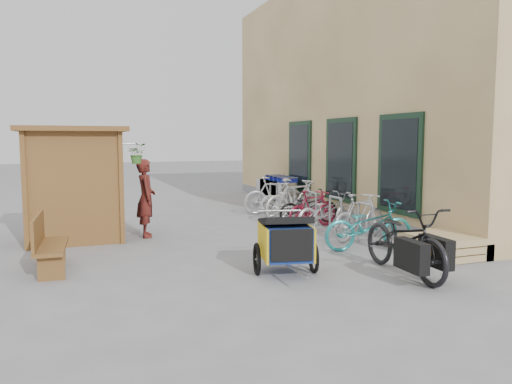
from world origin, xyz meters
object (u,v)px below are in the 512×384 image
object	(u,v)px
pallet_stack	(440,245)
shopping_carts	(276,188)
bike_1	(360,216)
bike_7	(274,195)
child_trailer	(286,239)
bench	(47,243)
cargo_bike	(406,241)
kiosk	(69,168)
bike_4	(309,207)
bike_2	(327,211)
bike_5	(296,200)
bike_6	(291,199)
bike_3	(313,209)
person_kiosk	(146,198)
bike_0	(369,226)

from	to	relation	value
pallet_stack	shopping_carts	world-z (taller)	shopping_carts
bike_1	bike_7	size ratio (longest dim) A/B	0.93
child_trailer	bench	bearing A→B (deg)	170.09
pallet_stack	cargo_bike	size ratio (longest dim) A/B	0.55
kiosk	bike_4	distance (m)	5.80
bike_2	bike_7	xyz separation A→B (m)	(-0.13, 2.85, 0.09)
bike_1	bike_5	size ratio (longest dim) A/B	0.90
bike_5	bike_7	distance (m)	1.29
bench	kiosk	bearing A→B (deg)	83.86
bench	bike_6	bearing A→B (deg)	35.85
bike_7	bike_1	bearing A→B (deg)	-169.22
kiosk	cargo_bike	world-z (taller)	kiosk
kiosk	bike_3	xyz separation A→B (m)	(5.48, -0.34, -1.09)
child_trailer	bike_5	world-z (taller)	bike_5
cargo_bike	bike_4	world-z (taller)	cargo_bike
person_kiosk	bike_0	size ratio (longest dim) A/B	0.94
bike_1	bike_2	bearing A→B (deg)	-13.05
bench	bike_6	size ratio (longest dim) A/B	0.83
bench	bike_4	distance (m)	6.65
bike_2	cargo_bike	bearing A→B (deg)	157.56
child_trailer	person_kiosk	bearing A→B (deg)	125.29
bike_2	bike_6	xyz separation A→B (m)	(0.14, 2.29, 0.02)
shopping_carts	bike_4	world-z (taller)	shopping_carts
cargo_bike	bike_2	bearing A→B (deg)	82.47
kiosk	child_trailer	size ratio (longest dim) A/B	1.45
child_trailer	person_kiosk	distance (m)	4.19
kiosk	bike_7	distance (m)	5.97
bike_6	bench	bearing A→B (deg)	129.48
bench	bike_2	world-z (taller)	bench
child_trailer	bike_0	bearing A→B (deg)	36.35
person_kiosk	bike_4	xyz separation A→B (m)	(4.14, 0.31, -0.43)
bike_6	bike_5	bearing A→B (deg)	171.12
person_kiosk	bike_0	bearing A→B (deg)	-122.90
kiosk	shopping_carts	distance (m)	7.41
kiosk	bike_5	bearing A→B (deg)	8.16
bike_6	bike_7	xyz separation A→B (m)	(-0.27, 0.56, 0.06)
cargo_bike	bike_7	xyz separation A→B (m)	(0.62, 6.76, -0.02)
bench	bike_0	world-z (taller)	bike_0
bike_5	child_trailer	bearing A→B (deg)	144.73
bench	bike_7	world-z (taller)	bike_7
bike_0	bike_2	world-z (taller)	bike_0
bike_4	bike_6	bearing A→B (deg)	-4.71
cargo_bike	bike_3	distance (m)	4.37
child_trailer	bike_6	bearing A→B (deg)	76.69
pallet_stack	bench	distance (m)	6.83
bike_1	bike_2	xyz separation A→B (m)	(-0.14, 1.22, -0.05)
shopping_carts	child_trailer	distance (m)	8.30
bike_1	bike_7	xyz separation A→B (m)	(-0.27, 4.07, 0.04)
bike_7	pallet_stack	bearing A→B (deg)	-165.60
bike_6	shopping_carts	bearing A→B (deg)	-5.57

